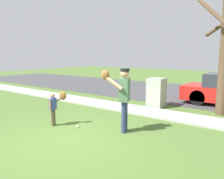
% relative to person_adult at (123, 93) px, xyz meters
% --- Properties ---
extents(ground_plane, '(48.00, 48.00, 0.00)m').
position_rel_person_adult_xyz_m(ground_plane, '(-0.83, 2.22, -1.10)').
color(ground_plane, '#4C6B2D').
extents(sidewalk_strip, '(36.00, 1.20, 0.06)m').
position_rel_person_adult_xyz_m(sidewalk_strip, '(-0.83, 2.32, -1.07)').
color(sidewalk_strip, '#A3A39E').
rests_on(sidewalk_strip, ground).
extents(road_surface, '(36.00, 6.80, 0.02)m').
position_rel_person_adult_xyz_m(road_surface, '(-0.83, 7.32, -1.09)').
color(road_surface, '#424244').
rests_on(road_surface, ground).
extents(person_adult, '(0.65, 0.82, 1.76)m').
position_rel_person_adult_xyz_m(person_adult, '(0.00, 0.00, 0.00)').
color(person_adult, navy).
rests_on(person_adult, ground).
extents(person_child, '(0.43, 0.51, 1.04)m').
position_rel_person_adult_xyz_m(person_child, '(-1.95, -0.72, -0.42)').
color(person_child, brown).
rests_on(person_child, ground).
extents(baseball, '(0.07, 0.07, 0.07)m').
position_rel_person_adult_xyz_m(baseball, '(-1.26, -0.52, -1.06)').
color(baseball, white).
rests_on(baseball, ground).
extents(utility_cabinet, '(0.63, 0.63, 1.19)m').
position_rel_person_adult_xyz_m(utility_cabinet, '(-0.57, 3.32, -0.50)').
color(utility_cabinet, '#9EB293').
rests_on(utility_cabinet, ground).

